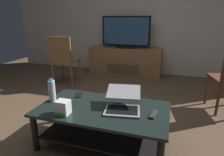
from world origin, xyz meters
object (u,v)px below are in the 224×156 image
laptop (123,103)px  coffee_table (103,119)px  water_bottle_near (52,91)px  media_cabinet (125,61)px  cell_phone (79,95)px  router_box (63,107)px  television (126,33)px  side_chair (64,58)px  tv_remote (154,114)px

laptop → coffee_table: bearing=-167.4°
water_bottle_near → media_cabinet: bearing=86.3°
media_cabinet → cell_phone: bearing=-89.4°
media_cabinet → router_box: media_cabinet is taller
router_box → water_bottle_near: 0.34m
cell_phone → media_cabinet: bearing=72.9°
television → router_box: bearing=-88.0°
side_chair → cell_phone: side_chair is taller
laptop → cell_phone: (-0.56, 0.17, -0.06)m
coffee_table → media_cabinet: bearing=98.8°
coffee_table → side_chair: (-1.31, 1.47, 0.25)m
side_chair → router_box: side_chair is taller
router_box → tv_remote: size_ratio=0.83×
coffee_table → laptop: laptop is taller
media_cabinet → side_chair: side_chair is taller
media_cabinet → laptop: (0.58, -2.51, 0.16)m
laptop → router_box: laptop is taller
coffee_table → router_box: size_ratio=9.57×
laptop → cell_phone: bearing=163.1°
media_cabinet → side_chair: bearing=-130.4°
media_cabinet → water_bottle_near: water_bottle_near is taller
water_bottle_near → television: bearing=86.3°
media_cabinet → water_bottle_near: size_ratio=6.44×
side_chair → water_bottle_near: side_chair is taller
laptop → tv_remote: 0.31m
television → laptop: (0.58, -2.49, -0.47)m
router_box → laptop: bearing=28.8°
tv_remote → television: bearing=119.2°
television → laptop: 2.60m
media_cabinet → laptop: media_cabinet is taller
laptop → tv_remote: bearing=-8.8°
television → cell_phone: size_ratio=7.49×
media_cabinet → side_chair: size_ratio=1.71×
coffee_table → side_chair: 1.99m
coffee_table → laptop: bearing=12.6°
cell_phone → tv_remote: 0.89m
television → side_chair: 1.46m
television → router_box: (0.09, -2.76, -0.47)m
router_box → cell_phone: 0.45m
water_bottle_near → router_box: bearing=-40.3°
side_chair → laptop: 2.07m
media_cabinet → laptop: bearing=-76.9°
television → water_bottle_near: television is taller
water_bottle_near → cell_phone: water_bottle_near is taller
router_box → water_bottle_near: water_bottle_near is taller
media_cabinet → side_chair: (-0.92, -1.08, 0.23)m
router_box → cell_phone: (-0.07, 0.44, -0.06)m
coffee_table → cell_phone: cell_phone is taller
television → side_chair: size_ratio=1.13×
media_cabinet → tv_remote: 2.71m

